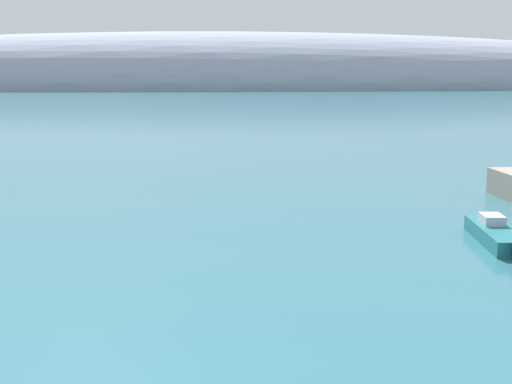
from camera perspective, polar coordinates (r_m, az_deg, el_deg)
The scene contains 2 objects.
distant_ridge at distance 207.42m, azimuth -3.37°, elevation 8.47°, with size 338.17×55.34×31.95m, color #8E99AD.
motorboat_teal_outer at distance 31.57m, azimuth 18.94°, elevation -3.25°, with size 1.93×5.57×1.05m.
Camera 1 is at (0.12, -7.99, 7.61)m, focal length 49.29 mm.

